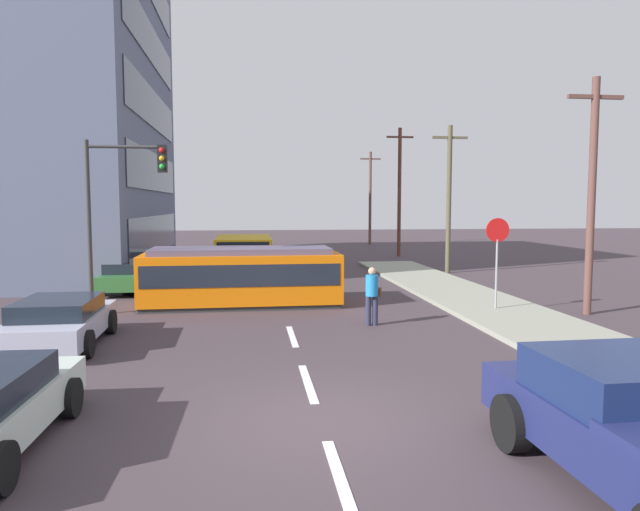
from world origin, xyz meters
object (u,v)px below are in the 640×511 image
(utility_pole_near, at_px, (592,192))
(utility_pole_distant, at_px, (370,196))
(streetcar_tram, at_px, (241,276))
(parked_sedan_mid, at_px, (60,321))
(traffic_light_mast, at_px, (119,195))
(stop_sign, at_px, (497,244))
(city_bus, at_px, (244,254))
(pedestrian_crossing, at_px, (372,293))
(parked_sedan_furthest, at_px, (170,261))
(utility_pole_far, at_px, (399,190))
(utility_pole_mid, at_px, (449,196))
(parked_sedan_far, at_px, (133,275))

(utility_pole_near, height_order, utility_pole_distant, utility_pole_distant)
(streetcar_tram, bearing_deg, parked_sedan_mid, -129.17)
(parked_sedan_mid, bearing_deg, utility_pole_near, 8.63)
(traffic_light_mast, bearing_deg, utility_pole_distant, 64.69)
(traffic_light_mast, bearing_deg, stop_sign, -5.47)
(city_bus, relative_size, parked_sedan_mid, 1.23)
(parked_sedan_mid, xyz_separation_m, utility_pole_near, (15.13, 2.30, 3.21))
(pedestrian_crossing, bearing_deg, utility_pole_near, 6.54)
(streetcar_tram, height_order, stop_sign, stop_sign)
(parked_sedan_furthest, distance_m, utility_pole_near, 19.61)
(utility_pole_far, bearing_deg, utility_pole_near, -88.46)
(parked_sedan_furthest, bearing_deg, pedestrian_crossing, -61.40)
(streetcar_tram, xyz_separation_m, utility_pole_near, (10.82, -3.00, 2.81))
(traffic_light_mast, xyz_separation_m, utility_pole_near, (14.53, -1.77, 0.09))
(traffic_light_mast, bearing_deg, parked_sedan_mid, -98.42)
(utility_pole_far, bearing_deg, parked_sedan_furthest, -149.97)
(streetcar_tram, bearing_deg, utility_pole_near, -15.50)
(parked_sedan_mid, bearing_deg, utility_pole_far, 57.82)
(parked_sedan_furthest, xyz_separation_m, utility_pole_far, (13.95, 8.06, 3.81))
(utility_pole_mid, distance_m, utility_pole_far, 9.69)
(city_bus, bearing_deg, traffic_light_mast, -112.79)
(parked_sedan_mid, relative_size, stop_sign, 1.45)
(utility_pole_near, xyz_separation_m, utility_pole_mid, (-0.59, 11.19, 0.02))
(pedestrian_crossing, height_order, utility_pole_far, utility_pole_far)
(traffic_light_mast, bearing_deg, city_bus, 67.21)
(parked_sedan_furthest, height_order, utility_pole_mid, utility_pole_mid)
(traffic_light_mast, bearing_deg, utility_pole_near, -6.94)
(parked_sedan_mid, height_order, utility_pole_far, utility_pole_far)
(streetcar_tram, distance_m, pedestrian_crossing, 5.34)
(utility_pole_near, bearing_deg, streetcar_tram, 164.50)
(utility_pole_mid, bearing_deg, utility_pole_near, -86.98)
(parked_sedan_furthest, bearing_deg, utility_pole_far, 30.03)
(streetcar_tram, distance_m, utility_pole_near, 11.57)
(parked_sedan_furthest, xyz_separation_m, utility_pole_near, (14.51, -12.80, 3.21))
(utility_pole_near, bearing_deg, traffic_light_mast, 173.06)
(parked_sedan_far, xyz_separation_m, parked_sedan_furthest, (0.67, 5.84, -0.00))
(parked_sedan_furthest, bearing_deg, utility_pole_mid, -6.61)
(parked_sedan_far, relative_size, stop_sign, 1.55)
(parked_sedan_furthest, relative_size, stop_sign, 1.47)
(traffic_light_mast, xyz_separation_m, utility_pole_far, (13.97, 19.09, 0.69))
(stop_sign, relative_size, utility_pole_far, 0.34)
(utility_pole_mid, bearing_deg, utility_pole_far, 89.82)
(stop_sign, bearing_deg, traffic_light_mast, 174.53)
(stop_sign, distance_m, utility_pole_far, 20.46)
(streetcar_tram, distance_m, parked_sedan_mid, 6.84)
(utility_pole_far, bearing_deg, stop_sign, -96.14)
(parked_sedan_furthest, bearing_deg, traffic_light_mast, -90.13)
(stop_sign, xyz_separation_m, utility_pole_far, (2.18, 20.22, 2.24))
(parked_sedan_far, bearing_deg, utility_pole_near, -24.64)
(city_bus, distance_m, utility_pole_mid, 10.58)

